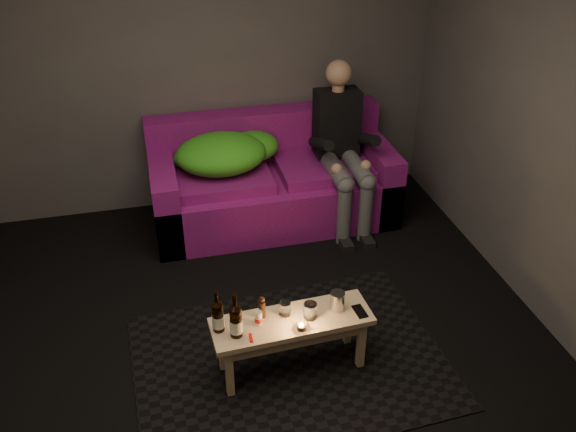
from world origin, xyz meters
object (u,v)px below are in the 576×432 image
object	(u,v)px
beer_bottle_a	(218,316)
sofa	(272,183)
person	(342,144)
beer_bottle_b	(236,320)
coffee_table	(292,328)
steel_cup	(337,301)

from	to	relation	value
beer_bottle_a	sofa	bearing A→B (deg)	68.41
person	beer_bottle_b	bearing A→B (deg)	-124.66
coffee_table	steel_cup	size ratio (longest dim) A/B	7.94
coffee_table	steel_cup	world-z (taller)	steel_cup
sofa	person	bearing A→B (deg)	-16.35
coffee_table	beer_bottle_b	xyz separation A→B (m)	(-0.35, -0.06, 0.18)
person	beer_bottle_a	distance (m)	2.13
sofa	coffee_table	world-z (taller)	sofa
person	beer_bottle_b	xyz separation A→B (m)	(-1.21, -1.74, -0.20)
sofa	steel_cup	bearing A→B (deg)	-89.70
coffee_table	beer_bottle_b	size ratio (longest dim) A/B	3.30
person	coffee_table	bearing A→B (deg)	-116.93
person	steel_cup	distance (m)	1.77
sofa	beer_bottle_a	xyz separation A→B (m)	(-0.73, -1.84, 0.19)
sofa	steel_cup	distance (m)	1.83
beer_bottle_b	beer_bottle_a	bearing A→B (deg)	143.47
coffee_table	steel_cup	bearing A→B (deg)	4.79
coffee_table	beer_bottle_a	bearing A→B (deg)	178.45
person	steel_cup	xyz separation A→B (m)	(-0.56, -1.66, -0.25)
person	beer_bottle_a	size ratio (longest dim) A/B	4.81
person	beer_bottle_a	xyz separation A→B (m)	(-1.30, -1.67, -0.20)
coffee_table	beer_bottle_a	xyz separation A→B (m)	(-0.44, 0.01, 0.18)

